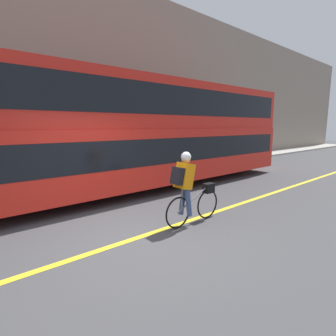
{
  "coord_description": "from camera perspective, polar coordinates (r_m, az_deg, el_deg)",
  "views": [
    {
      "loc": [
        -2.61,
        -4.19,
        2.16
      ],
      "look_at": [
        2.01,
        1.21,
        1.0
      ],
      "focal_mm": 28.0,
      "sensor_mm": 36.0,
      "label": 1
    }
  ],
  "objects": [
    {
      "name": "ground_plane",
      "position": [
        5.39,
        -8.15,
        -14.44
      ],
      "size": [
        80.0,
        80.0,
        0.0
      ],
      "primitive_type": "plane",
      "color": "#424244"
    },
    {
      "name": "road_center_line",
      "position": [
        5.27,
        -7.17,
        -14.98
      ],
      "size": [
        50.0,
        0.14,
        0.01
      ],
      "primitive_type": "cube",
      "color": "yellow",
      "rests_on": "ground_plane"
    },
    {
      "name": "sidewalk_curb",
      "position": [
        10.56,
        -25.41,
        -3.13
      ],
      "size": [
        60.0,
        1.79,
        0.12
      ],
      "color": "#A8A399",
      "rests_on": "ground_plane"
    },
    {
      "name": "building_facade",
      "position": [
        11.54,
        -28.36,
        18.4
      ],
      "size": [
        60.0,
        0.3,
        8.41
      ],
      "color": "gray",
      "rests_on": "ground_plane"
    },
    {
      "name": "bus",
      "position": [
        9.2,
        -2.69,
        8.35
      ],
      "size": [
        11.7,
        2.46,
        3.62
      ],
      "color": "black",
      "rests_on": "ground_plane"
    },
    {
      "name": "cyclist_on_bike",
      "position": [
        5.65,
        4.44,
        -3.93
      ],
      "size": [
        1.62,
        0.32,
        1.62
      ],
      "color": "black",
      "rests_on": "ground_plane"
    },
    {
      "name": "trash_bin",
      "position": [
        13.63,
        2.31,
        2.6
      ],
      "size": [
        0.53,
        0.53,
        0.93
      ],
      "color": "#515156",
      "rests_on": "sidewalk_curb"
    }
  ]
}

